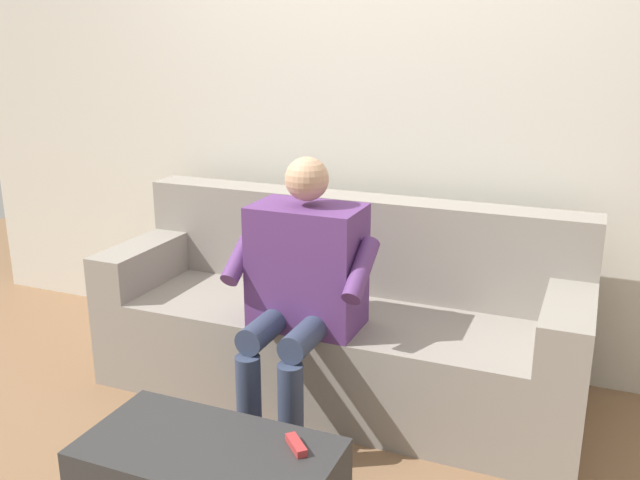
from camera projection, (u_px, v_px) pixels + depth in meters
The scene contains 5 objects.
ground_plane at pixel (268, 475), 2.61m from camera, with size 8.00×8.00×0.00m, color #846042.
back_wall at pixel (378, 100), 3.35m from camera, with size 5.08×0.06×2.62m, color beige.
couch at pixel (339, 324), 3.18m from camera, with size 2.18×0.75×0.88m.
person_solo_seated at pixel (302, 280), 2.80m from camera, with size 0.60×0.56×1.15m.
remote_red at pixel (296, 445), 2.13m from camera, with size 0.11×0.03×0.02m, color #B73333.
Camera 1 is at (-1.05, 2.60, 1.60)m, focal length 38.48 mm.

